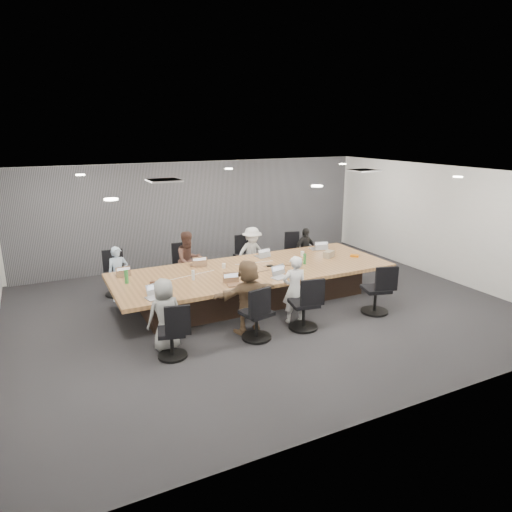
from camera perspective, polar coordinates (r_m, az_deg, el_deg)
name	(u,v)px	position (r m, az deg, el deg)	size (l,w,h in m)	color
floor	(264,309)	(9.67, 1.06, -6.58)	(10.00, 8.00, 0.00)	#2B2A2E
ceiling	(265,174)	(8.99, 1.15, 10.18)	(10.00, 8.00, 0.00)	white
wall_back	(199,213)	(12.83, -7.19, 5.41)	(10.00, 2.80, 0.00)	silver
wall_front	(410,313)	(6.14, 18.71, -6.82)	(10.00, 2.80, 0.00)	silver
wall_right	(443,222)	(12.31, 22.29, 3.92)	(8.00, 2.80, 0.00)	silver
curtain	(200,213)	(12.76, -7.07, 5.35)	(9.80, 0.04, 2.80)	slate
conference_table	(254,284)	(9.94, -0.26, -3.46)	(6.00, 2.20, 0.74)	black
chair_0	(116,278)	(10.75, -17.08, -2.61)	(0.56, 0.56, 0.83)	black
chair_1	(185,269)	(11.09, -8.91, -1.60)	(0.55, 0.55, 0.81)	black
chair_2	(246,259)	(11.65, -1.25, -0.42)	(0.58, 0.58, 0.86)	black
chair_3	(298,255)	(12.37, 5.22, 0.18)	(0.50, 0.50, 0.74)	black
chair_4	(172,336)	(7.70, -10.51, -9.82)	(0.51, 0.51, 0.76)	black
chair_5	(256,317)	(8.19, 0.06, -7.64)	(0.57, 0.57, 0.84)	black
chair_6	(304,307)	(8.64, 5.98, -6.39)	(0.58, 0.58, 0.86)	black
chair_7	(376,293)	(9.62, 14.73, -4.48)	(0.58, 0.58, 0.86)	black
person_0	(118,274)	(10.36, -16.83, -2.17)	(0.44, 0.29, 1.21)	#A2BCD8
laptop_0	(123,275)	(9.80, -16.33, -2.26)	(0.29, 0.20, 0.02)	#8C6647
person_1	(189,261)	(10.69, -8.40, -0.61)	(0.68, 0.53, 1.39)	#4C3129
laptop_1	(197,265)	(10.17, -7.44, -1.10)	(0.32, 0.22, 0.02)	#8C6647
person_2	(252,254)	(11.28, -0.50, 0.28)	(0.86, 0.50, 1.33)	silver
laptop_2	(262,256)	(10.78, 0.78, 0.01)	(0.32, 0.22, 0.02)	#B2B2B7
person_3	(305,250)	(12.03, 6.12, 0.77)	(0.69, 0.29, 1.17)	black
laptop_3	(317,249)	(11.54, 7.60, 0.93)	(0.35, 0.24, 0.02)	#B2B2B7
person_4	(165,314)	(7.91, -11.31, -7.18)	(0.62, 0.40, 1.26)	gray
laptop_4	(156,297)	(8.36, -12.37, -5.08)	(0.36, 0.24, 0.02)	#B2B2B7
person_5	(248,296)	(8.38, -1.01, -5.06)	(1.29, 0.41, 1.39)	brown
laptop_5	(236,285)	(8.83, -2.54, -3.59)	(0.32, 0.22, 0.02)	#8C6647
person_6	(294,289)	(8.83, 4.81, -4.18)	(0.49, 0.32, 1.34)	silver
laptop_6	(280,277)	(9.25, 3.07, -2.69)	(0.33, 0.23, 0.02)	#B2B2B7
bottle_green_left	(126,277)	(9.23, -15.90, -2.51)	(0.08, 0.08, 0.27)	#2E7F36
bottle_green_right	(305,259)	(10.20, 6.10, -0.36)	(0.07, 0.07, 0.24)	#2E7F36
bottle_clear	(193,275)	(9.17, -7.86, -2.38)	(0.06, 0.06, 0.20)	silver
cup_white_far	(224,266)	(9.90, -4.05, -1.22)	(0.08, 0.08, 0.10)	white
cup_white_near	(302,254)	(10.86, 5.83, 0.30)	(0.09, 0.09, 0.11)	white
mug_brown	(152,284)	(8.93, -12.84, -3.44)	(0.09, 0.09, 0.12)	brown
mic_left	(253,272)	(9.55, -0.40, -2.04)	(0.15, 0.10, 0.03)	black
mic_right	(270,266)	(10.00, 1.73, -1.24)	(0.13, 0.09, 0.03)	black
stapler	(279,270)	(9.67, 2.94, -1.75)	(0.15, 0.04, 0.06)	black
canvas_bag	(329,254)	(10.82, 9.07, 0.23)	(0.28, 0.17, 0.15)	tan
snack_packet	(355,256)	(11.00, 12.22, 0.03)	(0.19, 0.13, 0.04)	#D86706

